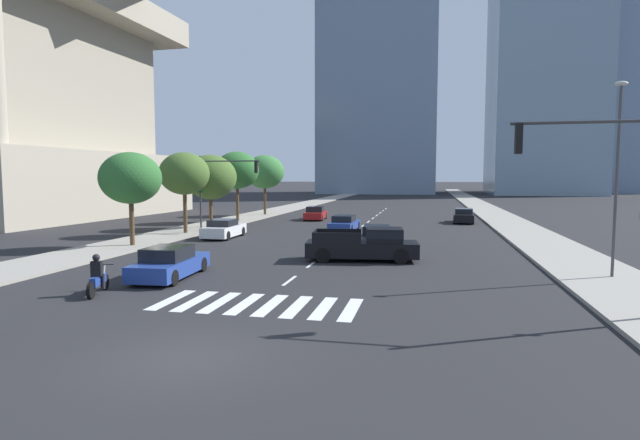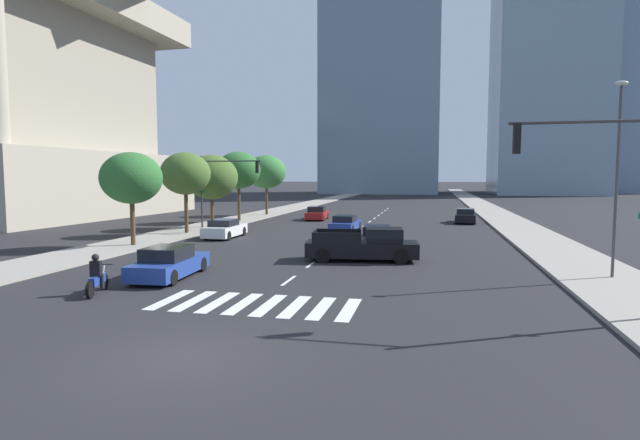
# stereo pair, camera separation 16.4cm
# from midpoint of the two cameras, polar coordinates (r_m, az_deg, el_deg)

# --- Properties ---
(ground_plane) EXTENTS (800.00, 800.00, 0.00)m
(ground_plane) POSITION_cam_midpoint_polar(r_m,az_deg,el_deg) (12.88, -14.71, -14.63)
(ground_plane) COLOR #232326
(sidewalk_east) EXTENTS (4.00, 260.00, 0.15)m
(sidewalk_east) POSITION_cam_midpoint_polar(r_m,az_deg,el_deg) (41.60, 22.13, -1.26)
(sidewalk_east) COLOR gray
(sidewalk_east) RESTS_ON ground
(sidewalk_west) EXTENTS (4.00, 260.00, 0.15)m
(sidewalk_west) POSITION_cam_midpoint_polar(r_m,az_deg,el_deg) (44.90, -11.73, -0.57)
(sidewalk_west) COLOR gray
(sidewalk_west) RESTS_ON ground
(crosswalk_near) EXTENTS (6.75, 2.92, 0.01)m
(crosswalk_near) POSITION_cam_midpoint_polar(r_m,az_deg,el_deg) (17.41, -6.90, -9.33)
(crosswalk_near) COLOR silver
(crosswalk_near) RESTS_ON ground
(lane_divider_center) EXTENTS (0.14, 50.00, 0.01)m
(lane_divider_center) POSITION_cam_midpoint_polar(r_m,az_deg,el_deg) (44.48, 5.09, -0.63)
(lane_divider_center) COLOR silver
(lane_divider_center) RESTS_ON ground
(motorcycle_trailing) EXTENTS (0.89, 2.00, 1.49)m
(motorcycle_trailing) POSITION_cam_midpoint_polar(r_m,az_deg,el_deg) (20.30, -23.46, -5.98)
(motorcycle_trailing) COLOR black
(motorcycle_trailing) RESTS_ON ground
(pickup_truck) EXTENTS (5.81, 2.60, 1.67)m
(pickup_truck) POSITION_cam_midpoint_polar(r_m,az_deg,el_deg) (25.98, 5.51, -2.78)
(pickup_truck) COLOR black
(pickup_truck) RESTS_ON ground
(sedan_white_0) EXTENTS (1.87, 4.28, 1.31)m
(sedan_white_0) POSITION_cam_midpoint_polar(r_m,az_deg,el_deg) (36.15, -10.48, -1.00)
(sedan_white_0) COLOR silver
(sedan_white_0) RESTS_ON ground
(sedan_blue_1) EXTENTS (1.94, 4.62, 1.24)m
(sedan_blue_1) POSITION_cam_midpoint_polar(r_m,az_deg,el_deg) (40.03, 2.98, -0.41)
(sedan_blue_1) COLOR navy
(sedan_blue_1) RESTS_ON ground
(sedan_black_2) EXTENTS (2.04, 4.73, 1.29)m
(sedan_black_2) POSITION_cam_midpoint_polar(r_m,az_deg,el_deg) (31.04, 6.51, -1.94)
(sedan_black_2) COLOR black
(sedan_black_2) RESTS_ON ground
(sedan_blue_3) EXTENTS (2.10, 4.66, 1.35)m
(sedan_blue_3) POSITION_cam_midpoint_polar(r_m,az_deg,el_deg) (22.47, -16.32, -4.67)
(sedan_blue_3) COLOR navy
(sedan_blue_3) RESTS_ON ground
(sedan_red_4) EXTENTS (2.09, 4.52, 1.34)m
(sedan_red_4) POSITION_cam_midpoint_polar(r_m,az_deg,el_deg) (50.36, -0.24, 0.73)
(sedan_red_4) COLOR maroon
(sedan_red_4) RESTS_ON ground
(sedan_black_5) EXTENTS (2.06, 4.53, 1.31)m
(sedan_black_5) POSITION_cam_midpoint_polar(r_m,az_deg,el_deg) (48.88, 16.05, 0.41)
(sedan_black_5) COLOR black
(sedan_black_5) RESTS_ON ground
(traffic_signal_near) EXTENTS (4.22, 0.28, 6.09)m
(traffic_signal_near) POSITION_cam_midpoint_polar(r_m,az_deg,el_deg) (16.89, 28.90, 4.35)
(traffic_signal_near) COLOR #333335
(traffic_signal_near) RESTS_ON sidewalk_east
(traffic_signal_far) EXTENTS (5.04, 0.28, 5.67)m
(traffic_signal_far) POSITION_cam_midpoint_polar(r_m,az_deg,el_deg) (39.19, -10.62, 4.52)
(traffic_signal_far) COLOR #333335
(traffic_signal_far) RESTS_ON sidewalk_west
(street_lamp_east) EXTENTS (0.50, 0.24, 7.92)m
(street_lamp_east) POSITION_cam_midpoint_polar(r_m,az_deg,el_deg) (23.96, 30.49, 5.28)
(street_lamp_east) COLOR #3F3F42
(street_lamp_east) RESTS_ON sidewalk_east
(street_tree_nearest) EXTENTS (3.63, 3.63, 5.57)m
(street_tree_nearest) POSITION_cam_midpoint_polar(r_m,az_deg,el_deg) (32.54, -20.21, 4.41)
(street_tree_nearest) COLOR #4C3823
(street_tree_nearest) RESTS_ON sidewalk_west
(street_tree_second) EXTENTS (3.63, 3.63, 5.87)m
(street_tree_second) POSITION_cam_midpoint_polar(r_m,az_deg,el_deg) (38.52, -14.70, 5.03)
(street_tree_second) COLOR #4C3823
(street_tree_second) RESTS_ON sidewalk_west
(street_tree_third) EXTENTS (4.27, 4.27, 5.88)m
(street_tree_third) POSITION_cam_midpoint_polar(r_m,az_deg,el_deg) (42.59, -11.92, 4.71)
(street_tree_third) COLOR #4C3823
(street_tree_third) RESTS_ON sidewalk_west
(street_tree_fourth) EXTENTS (4.05, 4.05, 6.42)m
(street_tree_fourth) POSITION_cam_midpoint_polar(r_m,az_deg,el_deg) (48.09, -9.00, 5.51)
(street_tree_fourth) COLOR #4C3823
(street_tree_fourth) RESTS_ON sidewalk_west
(street_tree_fifth) EXTENTS (4.25, 4.25, 6.43)m
(street_tree_fifth) POSITION_cam_midpoint_polar(r_m,az_deg,el_deg) (55.76, -5.93, 5.37)
(street_tree_fifth) COLOR #4C3823
(street_tree_fifth) RESTS_ON sidewalk_west
(war_memorial) EXTENTS (30.04, 30.04, 39.71)m
(war_memorial) POSITION_cam_midpoint_polar(r_m,az_deg,el_deg) (67.28, -32.03, 18.00)
(war_memorial) COLOR #A89E89
(war_memorial) RESTS_ON ground
(office_tower_left_skyline) EXTENTS (28.49, 22.16, 80.96)m
(office_tower_left_skyline) POSITION_cam_midpoint_polar(r_m,az_deg,el_deg) (136.84, 7.02, 19.97)
(office_tower_left_skyline) COLOR slate
(office_tower_left_skyline) RESTS_ON ground
(office_tower_center_skyline) EXTENTS (23.78, 25.00, 92.63)m
(office_tower_center_skyline) POSITION_cam_midpoint_polar(r_m,az_deg,el_deg) (138.68, 24.26, 19.56)
(office_tower_center_skyline) COLOR #7A93A8
(office_tower_center_skyline) RESTS_ON ground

